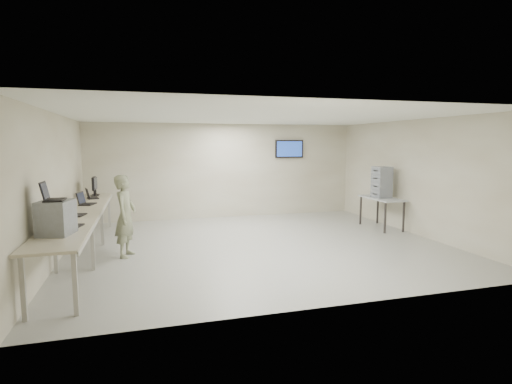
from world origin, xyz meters
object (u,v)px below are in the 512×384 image
object	(u,v)px
workbench	(81,216)
equipment_box	(56,218)
soldier	(126,216)
side_table	(382,200)

from	to	relation	value
workbench	equipment_box	xyz separation A→B (m)	(-0.06, -1.96, 0.32)
workbench	soldier	distance (m)	0.84
workbench	soldier	world-z (taller)	soldier
soldier	side_table	distance (m)	6.43
equipment_box	workbench	bearing A→B (deg)	101.52
workbench	side_table	world-z (taller)	workbench
workbench	side_table	xyz separation A→B (m)	(7.19, 0.79, -0.09)
equipment_box	side_table	distance (m)	7.76
soldier	side_table	world-z (taller)	soldier
soldier	side_table	xyz separation A→B (m)	(6.36, 0.93, -0.07)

